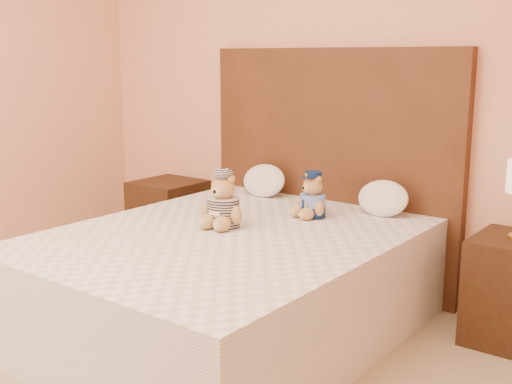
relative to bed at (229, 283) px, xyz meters
The scene contains 7 objects.
bed is the anchor object (origin of this frame).
headboard 1.12m from the bed, 90.00° to the left, with size 1.75×0.08×1.50m, color #512B18.
nightstand_left 1.48m from the bed, 147.38° to the left, with size 0.45×0.45×0.55m, color #342210.
teddy_police 0.70m from the bed, 73.27° to the left, with size 0.22×0.21×0.26m, color #AA7842, non-canonical shape.
teddy_prisoner 0.44m from the bed, 142.36° to the left, with size 0.26×0.25×0.30m, color #AA7842, non-canonical shape.
pillow_left 1.00m from the bed, 115.16° to the left, with size 0.32×0.21×0.23m, color white.
pillow_right 1.03m from the bed, 60.83° to the left, with size 0.31×0.20×0.22m, color white.
Camera 1 is at (2.07, -1.26, 1.45)m, focal length 45.00 mm.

